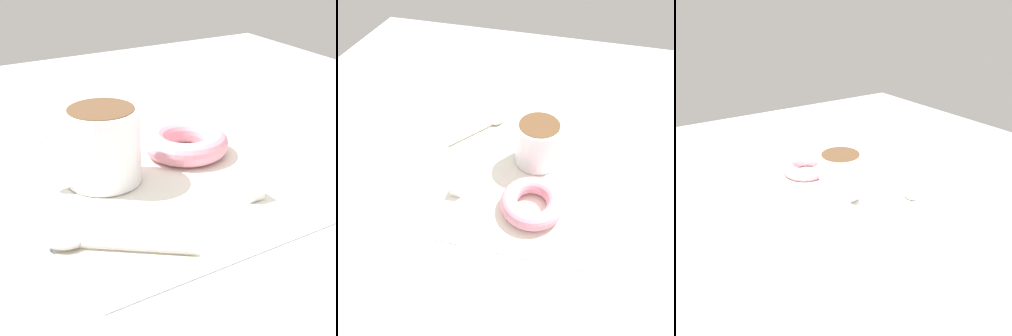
% 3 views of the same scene
% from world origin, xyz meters
% --- Properties ---
extents(ground_plane, '(1.20, 1.20, 0.02)m').
position_xyz_m(ground_plane, '(0.00, 0.00, -0.01)').
color(ground_plane, '#B2BCC6').
extents(napkin, '(0.33, 0.33, 0.00)m').
position_xyz_m(napkin, '(-0.01, -0.02, 0.00)').
color(napkin, white).
rests_on(napkin, ground_plane).
extents(coffee_cup, '(0.09, 0.12, 0.09)m').
position_xyz_m(coffee_cup, '(0.04, 0.04, 0.05)').
color(coffee_cup, white).
rests_on(coffee_cup, napkin).
extents(donut, '(0.11, 0.11, 0.03)m').
position_xyz_m(donut, '(0.05, -0.08, 0.02)').
color(donut, pink).
rests_on(donut, napkin).
extents(spoon, '(0.10, 0.12, 0.01)m').
position_xyz_m(spoon, '(-0.09, 0.11, 0.01)').
color(spoon, '#B7B2A8').
rests_on(spoon, napkin).
extents(sugar_cube, '(0.02, 0.02, 0.02)m').
position_xyz_m(sugar_cube, '(-0.08, -0.08, 0.01)').
color(sugar_cube, white).
rests_on(sugar_cube, napkin).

